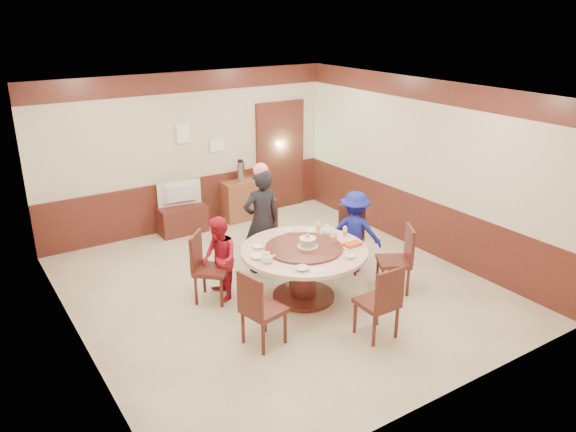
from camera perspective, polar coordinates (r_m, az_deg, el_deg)
room at (r=7.80m, az=-1.04°, el=-0.16°), size 6.00×6.04×2.84m
banquet_table at (r=7.71m, az=1.62°, el=-4.82°), size 1.73×1.73×0.78m
chair_0 at (r=8.73m, az=6.09°, el=-3.46°), size 0.62×0.62×0.97m
chair_1 at (r=8.87m, az=-1.62°, el=-2.95°), size 0.45×0.46×0.97m
chair_2 at (r=7.85m, az=-7.86°, el=-6.41°), size 0.62×0.62×0.97m
chair_3 at (r=6.82m, az=-2.61°, el=-10.65°), size 0.53×0.52×0.97m
chair_4 at (r=7.05m, az=9.07°, el=-9.81°), size 0.45×0.46×0.97m
chair_5 at (r=8.16m, az=10.76°, el=-5.49°), size 0.61×0.60×0.97m
person_standing at (r=8.43m, az=-2.71°, el=-0.52°), size 0.62×0.43×1.62m
person_red at (r=7.74m, az=-7.01°, el=-4.38°), size 0.54×0.64×1.19m
person_blue at (r=8.57m, az=6.78°, el=-1.57°), size 0.90×0.92×1.27m
birthday_cake at (r=7.59m, az=2.00°, el=-2.66°), size 0.28×0.28×0.19m
teapot_left at (r=7.20m, az=-2.16°, el=-4.34°), size 0.17×0.15×0.13m
teapot_right at (r=8.08m, az=3.96°, el=-1.51°), size 0.17×0.15×0.13m
bowl_0 at (r=7.64m, az=-3.06°, el=-3.17°), size 0.15×0.15×0.04m
bowl_1 at (r=7.39m, az=6.30°, el=-4.09°), size 0.15×0.15×0.05m
bowl_2 at (r=7.02m, az=1.43°, el=-5.35°), size 0.17×0.17×0.04m
bowl_3 at (r=7.87m, az=6.31°, el=-2.52°), size 0.14×0.14×0.04m
bowl_4 at (r=7.34m, az=-3.15°, el=-4.19°), size 0.16×0.16×0.04m
bowl_5 at (r=8.16m, az=0.15°, el=-1.54°), size 0.13×0.13×0.04m
saucer_near at (r=7.01m, az=2.97°, el=-5.55°), size 0.18×0.18×0.01m
saucer_far at (r=8.24m, az=2.25°, el=-1.44°), size 0.18×0.18×0.01m
shrimp_platter at (r=7.71m, az=6.59°, el=-2.97°), size 0.30×0.20×0.06m
bottle_0 at (r=7.80m, az=4.81°, el=-2.21°), size 0.06×0.06×0.16m
bottle_1 at (r=7.99m, az=5.80°, el=-1.67°), size 0.06×0.06×0.16m
bottle_2 at (r=8.15m, az=3.08°, el=-1.14°), size 0.06×0.06×0.16m
tv_stand at (r=10.25m, az=-10.70°, el=-0.32°), size 0.85×0.45×0.50m
television at (r=10.10m, az=-10.87°, el=2.20°), size 0.79×0.20×0.45m
side_cabinet at (r=10.74m, az=-4.57°, el=1.65°), size 0.80×0.40×0.75m
thermos at (r=10.56m, az=-4.84°, el=4.52°), size 0.15×0.15×0.38m
notice_left at (r=10.10m, az=-10.58°, el=8.25°), size 0.25×0.00×0.35m
notice_right at (r=10.42m, az=-7.16°, el=7.12°), size 0.30×0.00×0.22m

